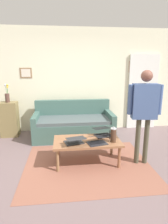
{
  "coord_description": "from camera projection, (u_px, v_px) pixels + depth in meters",
  "views": [
    {
      "loc": [
        0.44,
        2.88,
        1.73
      ],
      "look_at": [
        0.01,
        -0.9,
        0.8
      ],
      "focal_mm": 30.1,
      "sensor_mm": 36.0,
      "label": 1
    }
  ],
  "objects": [
    {
      "name": "french_press",
      "position": [
        113.0,
        135.0,
        3.27
      ],
      "size": [
        0.12,
        0.1,
        0.28
      ],
      "color": "#4C3323",
      "rests_on": "coffee_table"
    },
    {
      "name": "interior_door",
      "position": [
        143.0,
        92.0,
        5.23
      ],
      "size": [
        0.82,
        0.09,
        2.05
      ],
      "color": "white",
      "rests_on": "ground_plane"
    },
    {
      "name": "area_rug",
      "position": [
        88.0,
        165.0,
        3.38
      ],
      "size": [
        2.23,
        1.84,
        0.01
      ],
      "primitive_type": "cube",
      "color": "#905745",
      "rests_on": "ground_plane"
    },
    {
      "name": "laptop_center",
      "position": [
        75.0,
        141.0,
        3.22
      ],
      "size": [
        0.39,
        0.42,
        0.14
      ],
      "color": "#28282D",
      "rests_on": "coffee_table"
    },
    {
      "name": "person_standing",
      "position": [
        144.0,
        106.0,
        3.21
      ],
      "size": [
        0.59,
        0.24,
        1.67
      ],
      "color": "#4A4937",
      "rests_on": "ground_plane"
    },
    {
      "name": "couch",
      "position": [
        74.0,
        125.0,
        4.69
      ],
      "size": [
        1.93,
        0.9,
        0.88
      ],
      "color": "#406259",
      "rests_on": "ground_plane"
    },
    {
      "name": "laptop_left",
      "position": [
        102.0,
        133.0,
        3.61
      ],
      "size": [
        0.37,
        0.39,
        0.14
      ],
      "color": "#28282D",
      "rests_on": "coffee_table"
    },
    {
      "name": "ground_plane",
      "position": [
        91.0,
        169.0,
        3.24
      ],
      "size": [
        7.68,
        7.68,
        0.0
      ],
      "primitive_type": "plane",
      "color": "#725D5F"
    },
    {
      "name": "laptop_right",
      "position": [
        97.0,
        141.0,
        3.24
      ],
      "size": [
        0.38,
        0.35,
        0.16
      ],
      "color": "#28282D",
      "rests_on": "coffee_table"
    },
    {
      "name": "back_wall",
      "position": [
        79.0,
        81.0,
        5.05
      ],
      "size": [
        7.04,
        0.11,
        2.7
      ],
      "color": "#E9E7C6",
      "rests_on": "ground_plane"
    },
    {
      "name": "side_shelf",
      "position": [
        9.0,
        119.0,
        4.7
      ],
      "size": [
        0.42,
        0.32,
        0.87
      ],
      "color": "olive",
      "rests_on": "ground_plane"
    },
    {
      "name": "flower_vase",
      "position": [
        7.0,
        96.0,
        4.56
      ],
      "size": [
        0.11,
        0.11,
        0.45
      ],
      "color": "brown",
      "rests_on": "side_shelf"
    },
    {
      "name": "coffee_table",
      "position": [
        87.0,
        142.0,
        3.39
      ],
      "size": [
        1.19,
        0.64,
        0.44
      ],
      "color": "#915F3F",
      "rests_on": "ground_plane"
    }
  ]
}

